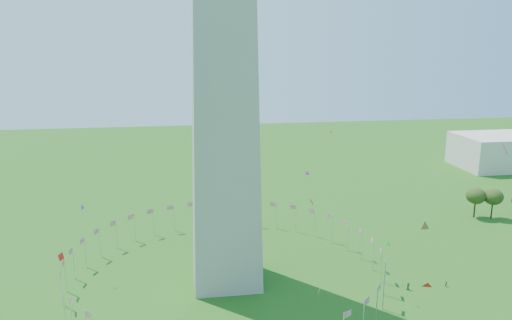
{
  "coord_description": "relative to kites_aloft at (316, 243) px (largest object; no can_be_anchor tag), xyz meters",
  "views": [
    {
      "loc": [
        -10.65,
        -69.3,
        61.04
      ],
      "look_at": [
        5.48,
        35.0,
        35.78
      ],
      "focal_mm": 35.0,
      "sensor_mm": 36.0,
      "label": 1
    }
  ],
  "objects": [
    {
      "name": "gov_building_east_a",
      "position": [
        134.04,
        127.27,
        -12.9
      ],
      "size": [
        50.0,
        30.0,
        16.0
      ],
      "primitive_type": "cube",
      "color": "beige",
      "rests_on": "ground"
    },
    {
      "name": "flag_ring",
      "position": [
        -15.96,
        27.27,
        -16.4
      ],
      "size": [
        80.24,
        80.24,
        9.0
      ],
      "color": "silver",
      "rests_on": "ground"
    },
    {
      "name": "kites_aloft",
      "position": [
        0.0,
        0.0,
        0.0
      ],
      "size": [
        124.31,
        69.75,
        34.19
      ],
      "color": "red",
      "rests_on": "ground"
    }
  ]
}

